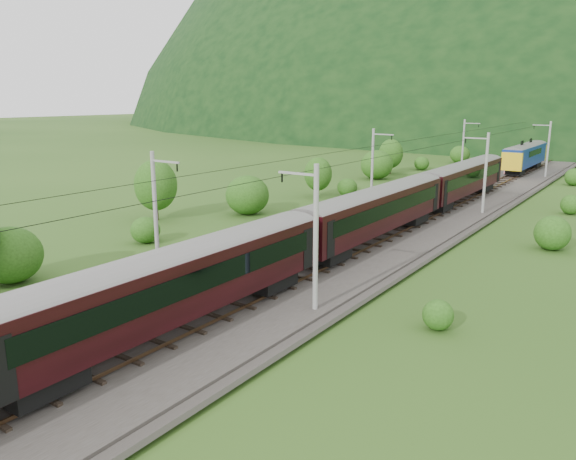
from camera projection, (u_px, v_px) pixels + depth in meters
The scene contains 14 objects.
ground at pixel (229, 292), 34.43m from camera, with size 600.00×600.00×0.00m, color #284916.
railbed at pixel (315, 253), 42.41m from camera, with size 14.00×220.00×0.30m, color #38332D.
track_left at pixel (289, 246), 43.68m from camera, with size 2.40×220.00×0.27m.
track_right at pixel (343, 256), 41.04m from camera, with size 2.40×220.00×0.27m.
catenary_left at pixel (373, 163), 62.41m from camera, with size 2.54×192.28×8.00m.
catenary_right at pixel (485, 171), 55.66m from camera, with size 2.54×192.28×8.00m.
overhead_wires at pixel (316, 162), 40.80m from camera, with size 4.83×198.00×0.03m.
mountain_ridge at pixel (399, 117), 341.07m from camera, with size 336.00×280.00×132.00m, color black.
train at pixel (300, 230), 35.68m from camera, with size 2.89×137.46×5.02m.
hazard_post_near at pixel (430, 195), 62.40m from camera, with size 0.17×0.17×1.56m, color red.
hazard_post_far at pixel (505, 169), 84.68m from camera, with size 0.18×0.18×1.68m, color red.
signal at pixel (430, 177), 74.19m from camera, with size 0.21×0.21×1.91m.
vegetation_left at pixel (204, 200), 51.80m from camera, with size 12.79×141.79×6.26m.
vegetation_right at pixel (436, 304), 29.21m from camera, with size 6.30×103.07×2.66m.
Camera 1 is at (21.47, -24.82, 11.68)m, focal length 35.00 mm.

